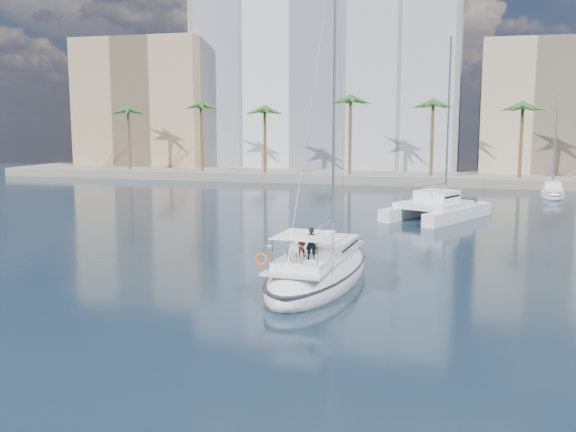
% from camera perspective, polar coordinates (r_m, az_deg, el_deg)
% --- Properties ---
extents(ground, '(160.00, 160.00, 0.00)m').
position_cam_1_polar(ground, '(34.27, -2.63, -6.11)').
color(ground, black).
rests_on(ground, ground).
extents(quay, '(120.00, 14.00, 1.20)m').
position_cam_1_polar(quay, '(93.42, 9.17, 3.44)').
color(quay, gray).
rests_on(quay, ground).
extents(building_modern, '(42.00, 16.00, 28.00)m').
position_cam_1_polar(building_modern, '(107.00, 3.57, 11.34)').
color(building_modern, white).
rests_on(building_modern, ground).
extents(building_tan_left, '(22.00, 14.00, 22.00)m').
position_cam_1_polar(building_tan_left, '(113.36, -12.10, 9.49)').
color(building_tan_left, tan).
rests_on(building_tan_left, ground).
extents(building_beige, '(20.00, 14.00, 20.00)m').
position_cam_1_polar(building_beige, '(102.15, 22.39, 8.62)').
color(building_beige, '#C5AC8D').
rests_on(building_beige, ground).
extents(palm_left, '(3.60, 3.60, 12.30)m').
position_cam_1_polar(palm_left, '(99.03, -11.19, 9.28)').
color(palm_left, brown).
rests_on(palm_left, ground).
extents(palm_centre, '(3.60, 3.60, 12.30)m').
position_cam_1_polar(palm_centre, '(89.11, 9.02, 9.44)').
color(palm_centre, brown).
rests_on(palm_centre, ground).
extents(main_sloop, '(4.92, 13.47, 19.68)m').
position_cam_1_polar(main_sloop, '(34.82, 2.80, -4.91)').
color(main_sloop, white).
rests_on(main_sloop, ground).
extents(catamaran, '(9.54, 12.12, 15.95)m').
position_cam_1_polar(catamaran, '(58.50, 13.01, 0.88)').
color(catamaran, white).
rests_on(catamaran, ground).
extents(seagull, '(1.07, 0.46, 0.20)m').
position_cam_1_polar(seagull, '(39.66, -1.64, -2.72)').
color(seagull, silver).
rests_on(seagull, ground).
extents(moored_yacht_a, '(3.37, 9.52, 11.90)m').
position_cam_1_polar(moored_yacht_a, '(79.54, 22.44, 1.61)').
color(moored_yacht_a, white).
rests_on(moored_yacht_a, ground).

